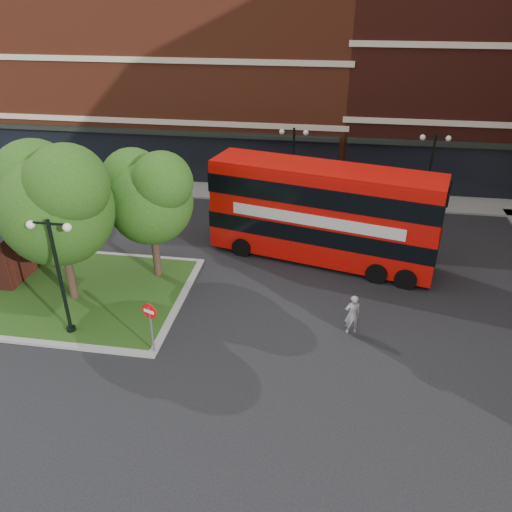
% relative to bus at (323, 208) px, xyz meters
% --- Properties ---
extents(ground, '(120.00, 120.00, 0.00)m').
position_rel_bus_xyz_m(ground, '(-4.04, -8.07, -2.79)').
color(ground, black).
rests_on(ground, ground).
extents(pavement_far, '(44.00, 3.00, 0.12)m').
position_rel_bus_xyz_m(pavement_far, '(-4.04, 8.43, -2.73)').
color(pavement_far, slate).
rests_on(pavement_far, ground).
extents(terrace_far_left, '(26.00, 12.00, 14.00)m').
position_rel_bus_xyz_m(terrace_far_left, '(-12.04, 15.93, 4.21)').
color(terrace_far_left, maroon).
rests_on(terrace_far_left, ground).
extents(terrace_far_right, '(18.00, 12.00, 16.00)m').
position_rel_bus_xyz_m(terrace_far_right, '(9.96, 15.93, 5.21)').
color(terrace_far_right, '#471911').
rests_on(terrace_far_right, ground).
extents(traffic_island, '(12.60, 7.60, 0.15)m').
position_rel_bus_xyz_m(traffic_island, '(-12.04, -5.07, -2.72)').
color(traffic_island, gray).
rests_on(traffic_island, ground).
extents(tree_island_west, '(5.40, 4.71, 7.21)m').
position_rel_bus_xyz_m(tree_island_west, '(-10.63, -5.50, 2.01)').
color(tree_island_west, '#2D2116').
rests_on(tree_island_west, ground).
extents(tree_island_east, '(4.46, 3.90, 6.29)m').
position_rel_bus_xyz_m(tree_island_east, '(-7.62, -3.01, 1.45)').
color(tree_island_east, '#2D2116').
rests_on(tree_island_east, ground).
extents(lamp_island, '(1.72, 0.36, 5.00)m').
position_rel_bus_xyz_m(lamp_island, '(-9.54, -7.87, 0.04)').
color(lamp_island, black).
rests_on(lamp_island, ground).
extents(lamp_far_left, '(1.72, 0.36, 5.00)m').
position_rel_bus_xyz_m(lamp_far_left, '(-2.04, 6.43, 0.04)').
color(lamp_far_left, black).
rests_on(lamp_far_left, ground).
extents(lamp_far_right, '(1.72, 0.36, 5.00)m').
position_rel_bus_xyz_m(lamp_far_right, '(5.96, 6.43, 0.04)').
color(lamp_far_right, black).
rests_on(lamp_far_right, ground).
extents(bus, '(11.41, 5.09, 4.25)m').
position_rel_bus_xyz_m(bus, '(0.00, 0.00, 0.00)').
color(bus, red).
rests_on(bus, ground).
extents(woman, '(0.71, 0.55, 1.74)m').
position_rel_bus_xyz_m(woman, '(1.53, -6.07, -1.92)').
color(woman, gray).
rests_on(woman, ground).
extents(car_silver, '(4.10, 1.82, 1.37)m').
position_rel_bus_xyz_m(car_silver, '(-3.32, 7.93, -2.10)').
color(car_silver, silver).
rests_on(car_silver, ground).
extents(car_white, '(4.92, 2.24, 1.57)m').
position_rel_bus_xyz_m(car_white, '(-1.04, 7.93, -2.01)').
color(car_white, silver).
rests_on(car_white, ground).
extents(no_entry_sign, '(0.60, 0.26, 2.26)m').
position_rel_bus_xyz_m(no_entry_sign, '(-5.84, -8.57, -1.18)').
color(no_entry_sign, slate).
rests_on(no_entry_sign, ground).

